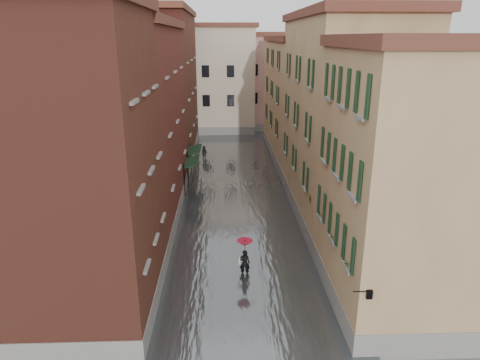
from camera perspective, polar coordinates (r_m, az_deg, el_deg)
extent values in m
plane|color=#5E5E60|center=(22.66, 0.35, -13.12)|extent=(120.00, 120.00, 0.00)
cube|color=#51565A|center=(34.37, -0.60, -1.54)|extent=(10.00, 60.00, 0.20)
cube|color=brown|center=(19.10, -20.81, 0.90)|extent=(6.00, 8.00, 13.00)
cube|color=maroon|center=(29.47, -14.25, 6.93)|extent=(6.00, 14.00, 12.50)
cube|color=brown|center=(43.98, -10.40, 11.84)|extent=(6.00, 16.00, 14.00)
cube|color=#A28254|center=(19.95, 21.18, -0.70)|extent=(6.00, 8.00, 11.50)
cube|color=tan|center=(29.84, 13.27, 7.63)|extent=(6.00, 14.00, 13.00)
cube|color=#A28254|center=(44.41, 8.18, 10.39)|extent=(6.00, 16.00, 11.50)
cube|color=beige|center=(57.56, -4.41, 13.10)|extent=(12.00, 9.00, 13.00)
cube|color=tan|center=(59.96, 4.52, 12.83)|extent=(10.00, 9.00, 12.00)
cube|color=black|center=(34.00, -6.46, 2.46)|extent=(1.09, 2.98, 0.31)
cylinder|color=black|center=(32.96, -7.43, -0.19)|extent=(0.06, 0.06, 2.80)
cylinder|color=black|center=(35.79, -7.02, 1.34)|extent=(0.06, 0.06, 2.80)
cube|color=black|center=(37.67, -6.06, 4.06)|extent=(1.09, 3.12, 0.31)
cylinder|color=black|center=(36.52, -6.93, 1.69)|extent=(0.06, 0.06, 2.80)
cylinder|color=black|center=(39.51, -6.58, 3.00)|extent=(0.06, 0.06, 2.80)
cylinder|color=black|center=(16.66, 15.84, -14.11)|extent=(0.60, 0.05, 0.05)
cube|color=black|center=(16.80, 16.81, -14.31)|extent=(0.22, 0.22, 0.35)
cube|color=beige|center=(16.80, 16.81, -14.31)|extent=(0.14, 0.14, 0.24)
cube|color=brown|center=(17.99, 14.49, -11.18)|extent=(0.22, 0.85, 0.18)
imported|color=#265926|center=(17.79, 14.60, -10.01)|extent=(0.59, 0.51, 0.66)
cube|color=brown|center=(20.01, 12.60, -7.85)|extent=(0.22, 0.85, 0.18)
imported|color=#265926|center=(19.83, 12.69, -6.76)|extent=(0.59, 0.51, 0.66)
cube|color=brown|center=(22.28, 10.98, -4.93)|extent=(0.22, 0.85, 0.18)
imported|color=#265926|center=(22.12, 11.05, -3.93)|extent=(0.59, 0.51, 0.66)
cube|color=brown|center=(24.62, 9.67, -2.54)|extent=(0.22, 0.85, 0.18)
imported|color=#265926|center=(24.47, 9.72, -1.63)|extent=(0.59, 0.51, 0.66)
imported|color=black|center=(22.56, 0.63, -11.05)|extent=(0.58, 0.41, 1.51)
cube|color=beige|center=(22.50, -0.10, -10.57)|extent=(0.08, 0.30, 0.38)
cylinder|color=black|center=(22.27, 0.64, -9.72)|extent=(0.02, 0.02, 1.00)
cone|color=#B00B26|center=(22.01, 0.64, -8.41)|extent=(0.85, 0.85, 0.28)
imported|color=black|center=(43.31, -4.77, 3.56)|extent=(0.88, 0.78, 1.51)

